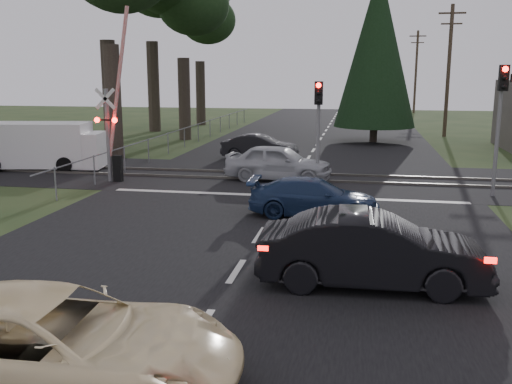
% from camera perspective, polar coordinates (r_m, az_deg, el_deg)
% --- Properties ---
extents(ground, '(120.00, 120.00, 0.00)m').
position_cam_1_polar(ground, '(13.08, -1.98, -7.94)').
color(ground, '#25391A').
rests_on(ground, ground).
extents(road, '(14.00, 100.00, 0.01)m').
position_cam_1_polar(road, '(22.61, 3.44, 0.54)').
color(road, black).
rests_on(road, ground).
extents(rail_corridor, '(120.00, 8.00, 0.01)m').
position_cam_1_polar(rail_corridor, '(24.56, 4.01, 1.44)').
color(rail_corridor, black).
rests_on(rail_corridor, ground).
extents(stop_line, '(13.00, 0.35, 0.00)m').
position_cam_1_polar(stop_line, '(20.86, 2.83, -0.39)').
color(stop_line, silver).
rests_on(stop_line, ground).
extents(rail_near, '(120.00, 0.12, 0.10)m').
position_cam_1_polar(rail_near, '(23.77, 3.79, 1.20)').
color(rail_near, '#59544C').
rests_on(rail_near, ground).
extents(rail_far, '(120.00, 0.12, 0.10)m').
position_cam_1_polar(rail_far, '(25.34, 4.22, 1.86)').
color(rail_far, '#59544C').
rests_on(rail_far, ground).
extents(crossing_signal, '(1.62, 0.38, 6.96)m').
position_cam_1_polar(crossing_signal, '(24.08, -14.11, 5.83)').
color(crossing_signal, slate).
rests_on(crossing_signal, ground).
extents(traffic_signal_right, '(0.68, 0.48, 4.70)m').
position_cam_1_polar(traffic_signal_right, '(22.07, 23.42, 7.99)').
color(traffic_signal_right, slate).
rests_on(traffic_signal_right, ground).
extents(traffic_signal_center, '(0.32, 0.48, 4.10)m').
position_cam_1_polar(traffic_signal_center, '(22.81, 6.25, 7.69)').
color(traffic_signal_center, slate).
rests_on(traffic_signal_center, ground).
extents(utility_pole_mid, '(1.80, 0.26, 9.00)m').
position_cam_1_polar(utility_pole_mid, '(42.42, 18.71, 11.63)').
color(utility_pole_mid, '#4C3D2D').
rests_on(utility_pole_mid, ground).
extents(utility_pole_far, '(1.80, 0.26, 9.00)m').
position_cam_1_polar(utility_pole_far, '(67.27, 15.71, 11.65)').
color(utility_pole_far, '#4C3D2D').
rests_on(utility_pole_far, ground).
extents(euc_tree_e, '(6.00, 6.00, 13.20)m').
position_cam_1_polar(euc_tree_e, '(50.18, -5.72, 17.58)').
color(euc_tree_e, '#473D33').
rests_on(euc_tree_e, ground).
extents(conifer_tree, '(5.20, 5.20, 11.00)m').
position_cam_1_polar(conifer_tree, '(38.06, 12.01, 13.94)').
color(conifer_tree, '#473D33').
rests_on(conifer_tree, ground).
extents(fence_left, '(0.10, 36.00, 1.20)m').
position_cam_1_polar(fence_left, '(36.34, -6.44, 4.76)').
color(fence_left, slate).
rests_on(fence_left, ground).
extents(cream_coupe, '(5.46, 2.73, 1.48)m').
position_cam_1_polar(cream_coupe, '(8.59, -19.86, -14.30)').
color(cream_coupe, '#FCE8B5').
rests_on(cream_coupe, ground).
extents(dark_hatchback, '(4.78, 1.79, 1.56)m').
position_cam_1_polar(dark_hatchback, '(12.22, 11.51, -5.75)').
color(dark_hatchback, black).
rests_on(dark_hatchback, ground).
extents(silver_car, '(4.58, 2.21, 1.51)m').
position_cam_1_polar(silver_car, '(23.78, 2.26, 2.94)').
color(silver_car, '#A8ACB1').
rests_on(silver_car, ground).
extents(blue_sedan, '(4.12, 1.73, 1.19)m').
position_cam_1_polar(blue_sedan, '(17.98, 5.80, -0.53)').
color(blue_sedan, navy).
rests_on(blue_sedan, ground).
extents(dark_car_far, '(4.02, 1.72, 1.29)m').
position_cam_1_polar(dark_car_far, '(29.65, 0.38, 4.51)').
color(dark_car_far, black).
rests_on(dark_car_far, ground).
extents(white_van, '(5.79, 2.89, 2.16)m').
position_cam_1_polar(white_van, '(28.38, -20.34, 4.36)').
color(white_van, white).
rests_on(white_van, ground).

